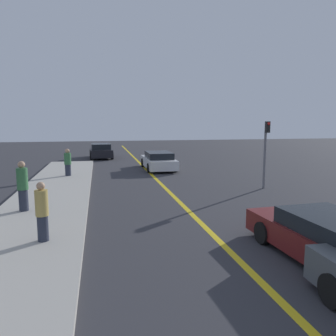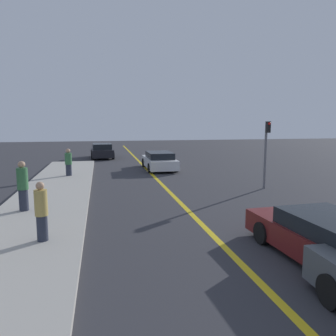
% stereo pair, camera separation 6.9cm
% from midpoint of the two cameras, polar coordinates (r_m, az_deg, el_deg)
% --- Properties ---
extents(road_center_line, '(0.20, 60.00, 0.01)m').
position_cam_midpoint_polar(road_center_line, '(16.89, -0.79, -3.32)').
color(road_center_line, gold).
rests_on(road_center_line, ground_plane).
extents(sidewalk_left, '(3.27, 29.12, 0.16)m').
position_cam_midpoint_polar(sidewalk_left, '(13.38, -20.94, -6.58)').
color(sidewalk_left, '#ADA89E').
rests_on(sidewalk_left, ground_plane).
extents(car_ahead_center, '(2.16, 4.75, 1.16)m').
position_cam_midpoint_polar(car_ahead_center, '(8.81, 26.21, -11.07)').
color(car_ahead_center, maroon).
rests_on(car_ahead_center, ground_plane).
extents(car_far_distant, '(2.03, 4.68, 1.24)m').
position_cam_midpoint_polar(car_far_distant, '(23.07, -1.76, 1.27)').
color(car_far_distant, silver).
rests_on(car_far_distant, ground_plane).
extents(car_parked_left_lot, '(2.14, 4.31, 1.35)m').
position_cam_midpoint_polar(car_parked_left_lot, '(30.87, -11.65, 2.92)').
color(car_parked_left_lot, black).
rests_on(car_parked_left_lot, ground_plane).
extents(pedestrian_near_curb, '(0.34, 0.34, 1.61)m').
position_cam_midpoint_polar(pedestrian_near_curb, '(9.43, -21.29, -7.10)').
color(pedestrian_near_curb, '#282D3D').
rests_on(pedestrian_near_curb, sidewalk_left).
extents(pedestrian_mid_group, '(0.38, 0.38, 1.80)m').
position_cam_midpoint_polar(pedestrian_mid_group, '(12.82, -24.13, -2.90)').
color(pedestrian_mid_group, '#282D3D').
rests_on(pedestrian_mid_group, sidewalk_left).
extents(pedestrian_far_standing, '(0.40, 0.40, 1.61)m').
position_cam_midpoint_polar(pedestrian_far_standing, '(20.28, -17.16, 0.94)').
color(pedestrian_far_standing, '#282D3D').
rests_on(pedestrian_far_standing, sidewalk_left).
extents(traffic_light, '(0.18, 0.40, 3.35)m').
position_cam_midpoint_polar(traffic_light, '(16.92, 16.53, 3.54)').
color(traffic_light, slate).
rests_on(traffic_light, ground_plane).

